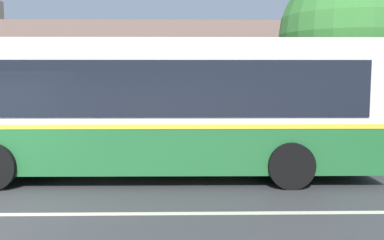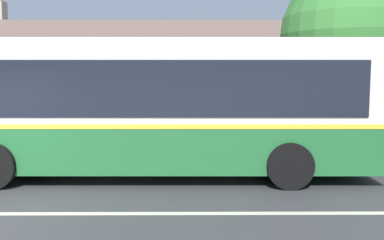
{
  "view_description": "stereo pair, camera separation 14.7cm",
  "coord_description": "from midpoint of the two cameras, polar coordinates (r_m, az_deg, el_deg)",
  "views": [
    {
      "loc": [
        3.91,
        -7.27,
        2.4
      ],
      "look_at": [
        4.13,
        4.03,
        1.23
      ],
      "focal_mm": 40.0,
      "sensor_mm": 36.0,
      "label": 1
    },
    {
      "loc": [
        4.06,
        -7.27,
        2.4
      ],
      "look_at": [
        4.13,
        4.03,
        1.23
      ],
      "focal_mm": 40.0,
      "sensor_mm": 36.0,
      "label": 2
    }
  ],
  "objects": [
    {
      "name": "sidewalk_far",
      "position": [
        14.05,
        -17.6,
        -3.92
      ],
      "size": [
        60.0,
        3.0,
        0.15
      ],
      "primitive_type": "cube",
      "color": "gray",
      "rests_on": "ground"
    },
    {
      "name": "community_building",
      "position": [
        21.38,
        -11.57,
        4.24
      ],
      "size": [
        21.3,
        9.71,
        6.13
      ],
      "color": "tan",
      "rests_on": "ground"
    },
    {
      "name": "transit_bus",
      "position": [
        10.26,
        -7.31,
        2.04
      ],
      "size": [
        10.9,
        2.83,
        3.2
      ],
      "color": "#236633",
      "rests_on": "ground"
    },
    {
      "name": "street_tree_primary",
      "position": [
        14.92,
        19.55,
        10.62
      ],
      "size": [
        4.27,
        4.27,
        5.87
      ],
      "color": "#4C3828",
      "rests_on": "ground"
    }
  ]
}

